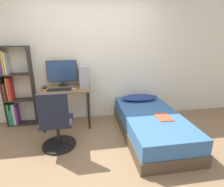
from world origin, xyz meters
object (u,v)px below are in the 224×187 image
object	(u,v)px
keyboard	(59,90)
pc_tower	(84,76)
office_chair	(57,127)
monitor	(62,72)
bed	(151,124)
bookshelf	(13,90)

from	to	relation	value
keyboard	pc_tower	world-z (taller)	pc_tower
office_chair	monitor	bearing A→B (deg)	88.05
office_chair	keyboard	xyz separation A→B (m)	(-0.00, 0.68, 0.42)
office_chair	bed	world-z (taller)	office_chair
bed	pc_tower	world-z (taller)	pc_tower
bed	pc_tower	size ratio (longest dim) A/B	4.71
office_chair	monitor	distance (m)	1.20
bookshelf	office_chair	world-z (taller)	bookshelf
bed	pc_tower	xyz separation A→B (m)	(-1.14, 0.76, 0.77)
bookshelf	keyboard	xyz separation A→B (m)	(0.92, -0.31, 0.06)
bookshelf	keyboard	size ratio (longest dim) A/B	3.72
keyboard	pc_tower	distance (m)	0.55
bookshelf	monitor	bearing A→B (deg)	0.16
bookshelf	monitor	size ratio (longest dim) A/B	2.67
bed	monitor	xyz separation A→B (m)	(-1.57, 0.85, 0.84)
office_chair	pc_tower	world-z (taller)	pc_tower
office_chair	bed	xyz separation A→B (m)	(1.60, 0.14, -0.16)
keyboard	pc_tower	bearing A→B (deg)	25.54
bookshelf	pc_tower	size ratio (longest dim) A/B	3.82
bookshelf	keyboard	world-z (taller)	bookshelf
bookshelf	monitor	distance (m)	1.01
pc_tower	monitor	bearing A→B (deg)	168.11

